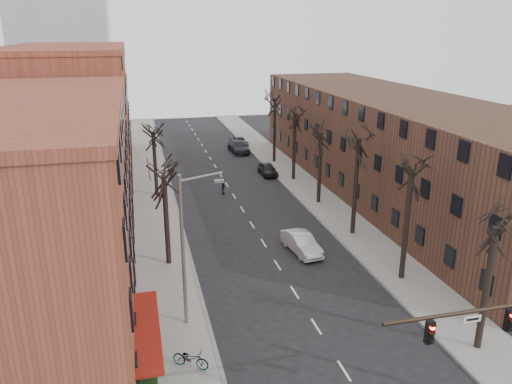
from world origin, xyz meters
TOP-DOWN VIEW (x-y plane):
  - sidewalk_left at (-8.00, 35.00)m, footprint 4.00×90.00m
  - sidewalk_right at (8.00, 35.00)m, footprint 4.00×90.00m
  - building_left_near at (-16.00, 15.00)m, footprint 12.00×26.00m
  - building_left_far at (-16.00, 44.00)m, footprint 12.00×28.00m
  - building_right at (16.00, 30.00)m, footprint 12.00×50.00m
  - awning_left at (-9.40, 6.00)m, footprint 1.20×7.00m
  - hedge at (-9.50, 5.00)m, footprint 0.80×6.00m
  - tree_right_a at (7.60, 4.00)m, footprint 5.20×5.20m
  - tree_right_b at (7.60, 12.00)m, footprint 5.20×5.20m
  - tree_right_c at (7.60, 20.00)m, footprint 5.20×5.20m
  - tree_right_d at (7.60, 28.00)m, footprint 5.20×5.20m
  - tree_right_e at (7.60, 36.00)m, footprint 5.20×5.20m
  - tree_right_f at (7.60, 44.00)m, footprint 5.20×5.20m
  - tree_left_a at (-7.60, 18.00)m, footprint 5.20×5.20m
  - tree_left_b at (-7.60, 34.00)m, footprint 5.20×5.20m
  - streetlight at (-7.03, 10.00)m, footprint 2.45×0.22m
  - silver_sedan at (2.37, 17.72)m, footprint 2.17×4.67m
  - parked_car_near at (5.30, 38.61)m, footprint 1.79×4.16m
  - parked_car_mid at (4.31, 50.40)m, footprint 2.44×5.43m
  - parked_car_far at (5.30, 54.46)m, footprint 2.10×4.42m
  - pedestrian_crossing at (-0.98, 32.80)m, footprint 0.71×1.05m
  - bicycle at (-7.41, 5.92)m, footprint 1.99×1.60m

SIDE VIEW (x-z plane):
  - awning_left at x=-9.40m, z-range -0.07..0.07m
  - tree_right_a at x=7.60m, z-range -5.00..5.00m
  - tree_right_b at x=7.60m, z-range -5.40..5.40m
  - tree_right_c at x=7.60m, z-range -5.80..5.80m
  - tree_right_d at x=7.60m, z-range -5.00..5.00m
  - tree_right_e at x=7.60m, z-range -5.40..5.40m
  - tree_right_f at x=7.60m, z-range -5.80..5.80m
  - tree_left_a at x=-7.60m, z-range -4.75..4.75m
  - tree_left_b at x=-7.60m, z-range -4.75..4.75m
  - sidewalk_left at x=-8.00m, z-range 0.00..0.15m
  - sidewalk_right at x=8.00m, z-range 0.00..0.15m
  - parked_car_far at x=5.30m, z-range 0.00..1.22m
  - hedge at x=-9.50m, z-range 0.15..1.15m
  - bicycle at x=-7.41m, z-range 0.15..1.16m
  - parked_car_near at x=5.30m, z-range 0.00..1.40m
  - silver_sedan at x=2.37m, z-range 0.00..1.48m
  - parked_car_mid at x=4.31m, z-range 0.00..1.55m
  - pedestrian_crossing at x=-0.98m, z-range 0.00..1.65m
  - building_right at x=16.00m, z-range 0.00..10.00m
  - streetlight at x=-7.03m, z-range 0.50..9.53m
  - building_left_near at x=-16.00m, z-range 0.00..12.00m
  - building_left_far at x=-16.00m, z-range 0.00..14.00m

